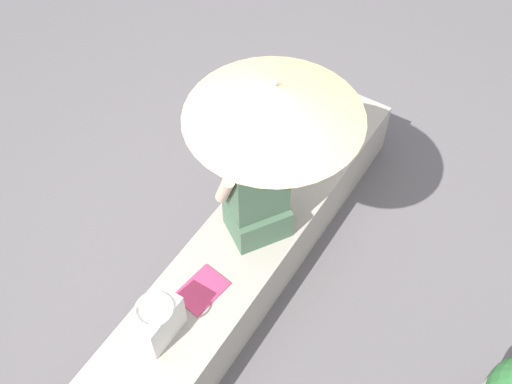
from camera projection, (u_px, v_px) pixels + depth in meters
The scene contains 7 objects.
ground_plane at pixel (254, 263), 4.17m from camera, with size 14.00×14.00×0.00m, color #605B5E.
stone_bench at pixel (254, 245), 4.01m from camera, with size 2.81×0.55×0.42m, color #A8A093.
person_seated at pixel (258, 189), 3.53m from camera, with size 0.50×0.42×0.90m.
parasol at pixel (274, 101), 3.04m from camera, with size 0.93×0.93×1.17m.
handbag_black at pixel (157, 321), 3.30m from camera, with size 0.27×0.20×0.28m.
tote_bag_canvas at pixel (320, 108), 4.26m from camera, with size 0.23×0.18×0.31m.
magazine at pixel (202, 290), 3.56m from camera, with size 0.28×0.20×0.01m, color #D83866.
Camera 1 is at (-1.85, -1.20, 3.57)m, focal length 43.82 mm.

